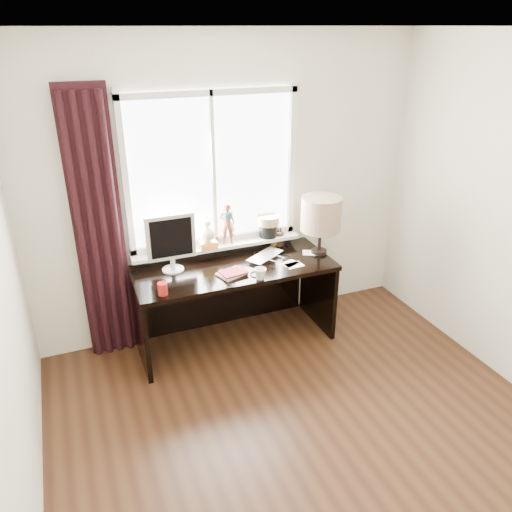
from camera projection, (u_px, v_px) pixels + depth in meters
name	position (u px, v px, depth m)	size (l,w,h in m)	color
floor	(336.00, 472.00, 3.20)	(3.50, 4.00, 0.00)	#331B0F
ceiling	(377.00, 27.00, 2.11)	(3.50, 4.00, 0.00)	white
wall_back	(229.00, 190.00, 4.34)	(3.50, 2.60, 0.00)	beige
laptop	(265.00, 256.00, 4.37)	(0.37, 0.24, 0.03)	silver
mug	(260.00, 273.00, 3.99)	(0.10, 0.09, 0.10)	white
red_cup	(163.00, 289.00, 3.76)	(0.07, 0.07, 0.10)	maroon
window	(216.00, 193.00, 4.25)	(1.52, 0.20, 1.40)	white
curtain	(99.00, 232.00, 3.95)	(0.38, 0.09, 2.25)	black
desk	(231.00, 286.00, 4.41)	(1.70, 0.70, 0.75)	black
monitor	(171.00, 240.00, 4.04)	(0.40, 0.18, 0.49)	beige
notebook_stack	(232.00, 273.00, 4.07)	(0.26, 0.23, 0.03)	beige
brush_holder	(279.00, 239.00, 4.61)	(0.09, 0.09, 0.25)	black
icon_frame	(276.00, 240.00, 4.58)	(0.10, 0.03, 0.13)	gold
table_lamp	(321.00, 215.00, 4.32)	(0.35, 0.35, 0.52)	black
loose_papers	(299.00, 260.00, 4.33)	(0.46, 0.31, 0.00)	white
desk_cables	(267.00, 263.00, 4.26)	(0.51, 0.53, 0.01)	black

